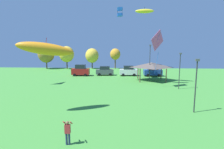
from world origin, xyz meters
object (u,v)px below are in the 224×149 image
treeline_tree_2 (92,56)px  parked_car_rightmost_in_row (153,71)px  treeline_tree_0 (46,54)px  kite_flying_6 (157,41)px  light_post_1 (180,69)px  parked_car_third_from_left (128,71)px  parked_car_leftmost (81,70)px  light_post_0 (196,82)px  kite_flying_5 (46,49)px  park_pavilion (151,65)px  parked_car_second_from_left (105,71)px  treeline_tree_3 (115,54)px  kite_flying_7 (145,11)px  kite_flying_3 (120,12)px  person_standing_near_foreground (68,131)px  light_post_2 (150,61)px  treeline_tree_1 (67,54)px

treeline_tree_2 → parked_car_rightmost_in_row: bearing=-41.4°
treeline_tree_0 → treeline_tree_2: bearing=4.0°
kite_flying_6 → light_post_1: (3.38, -0.98, -4.19)m
parked_car_third_from_left → parked_car_leftmost: bearing=-178.6°
parked_car_rightmost_in_row → light_post_0: bearing=-92.9°
kite_flying_5 → park_pavilion: 22.66m
parked_car_second_from_left → treeline_tree_0: (-19.63, 12.88, 3.56)m
treeline_tree_3 → light_post_0: bearing=-76.4°
kite_flying_7 → treeline_tree_0: size_ratio=0.42×
park_pavilion → treeline_tree_3: treeline_tree_3 is taller
parked_car_third_from_left → light_post_0: size_ratio=0.77×
kite_flying_6 → treeline_tree_3: (-7.56, 26.61, -2.87)m
parked_car_leftmost → kite_flying_3: bearing=-24.2°
kite_flying_6 → parked_car_second_from_left: (-9.55, 12.56, -6.32)m
treeline_tree_0 → kite_flying_3: bearing=-37.3°
kite_flying_7 → parked_car_third_from_left: 15.62m
light_post_0 → treeline_tree_3: bearing=103.6°
kite_flying_5 → parked_car_second_from_left: (3.33, 24.43, -5.16)m
kite_flying_5 → parked_car_leftmost: kite_flying_5 is taller
person_standing_near_foreground → parked_car_leftmost: bearing=107.1°
parked_car_rightmost_in_row → treeline_tree_0: 33.80m
parked_car_rightmost_in_row → light_post_2: 7.38m
person_standing_near_foreground → light_post_2: light_post_2 is taller
parked_car_second_from_left → light_post_0: 26.40m
treeline_tree_1 → parked_car_second_from_left: bearing=-44.5°
person_standing_near_foreground → kite_flying_5: 8.78m
parked_car_second_from_left → kite_flying_3: bearing=-58.0°
parked_car_leftmost → light_post_0: (16.71, -22.89, 1.77)m
parked_car_second_from_left → treeline_tree_2: treeline_tree_2 is taller
kite_flying_7 → light_post_0: size_ratio=0.58×
kite_flying_5 → treeline_tree_3: 38.88m
parked_car_leftmost → parked_car_third_from_left: bearing=1.6°
kite_flying_3 → treeline_tree_0: 30.41m
treeline_tree_1 → treeline_tree_3: treeline_tree_1 is taller
kite_flying_3 → parked_car_third_from_left: size_ratio=0.42×
light_post_1 → treeline_tree_3: (-10.94, 27.59, 1.32)m
treeline_tree_1 → kite_flying_6: bearing=-48.3°
light_post_0 → treeline_tree_2: 41.17m
light_post_1 → kite_flying_3: bearing=136.9°
kite_flying_6 → kite_flying_7: 5.50m
kite_flying_5 → parked_car_rightmost_in_row: size_ratio=1.27×
kite_flying_3 → kite_flying_7: 7.63m
kite_flying_3 → light_post_0: bearing=-68.3°
parked_car_leftmost → parked_car_third_from_left: parked_car_leftmost is taller
kite_flying_3 → light_post_2: size_ratio=0.24×
person_standing_near_foreground → treeline_tree_1: treeline_tree_1 is taller
parked_car_rightmost_in_row → treeline_tree_0: bearing=153.4°
kite_flying_7 → parked_car_second_from_left: 17.51m
kite_flying_5 → light_post_2: bearing=53.7°
parked_car_leftmost → light_post_1: 22.46m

